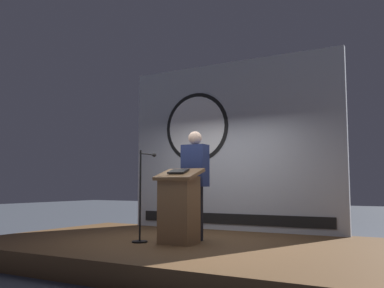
% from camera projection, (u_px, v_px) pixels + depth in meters
% --- Properties ---
extents(ground_plane, '(40.00, 40.00, 0.00)m').
position_uv_depth(ground_plane, '(183.00, 261.00, 6.63)').
color(ground_plane, '#383D47').
extents(stage_platform, '(6.40, 4.00, 0.30)m').
position_uv_depth(stage_platform, '(183.00, 251.00, 6.65)').
color(stage_platform, brown).
rests_on(stage_platform, ground).
extents(banner_display, '(4.41, 0.12, 3.32)m').
position_uv_depth(banner_display, '(229.00, 145.00, 8.44)').
color(banner_display, '#B2B7C1').
rests_on(banner_display, stage_platform).
extents(podium, '(0.64, 0.49, 1.13)m').
position_uv_depth(podium, '(179.00, 207.00, 6.38)').
color(podium, olive).
rests_on(podium, stage_platform).
extents(speaker_person, '(0.40, 0.26, 1.74)m').
position_uv_depth(speaker_person, '(195.00, 184.00, 6.83)').
color(speaker_person, black).
rests_on(speaker_person, stage_platform).
extents(microphone_stand, '(0.24, 0.52, 1.41)m').
position_uv_depth(microphone_stand, '(142.00, 210.00, 6.59)').
color(microphone_stand, black).
rests_on(microphone_stand, stage_platform).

